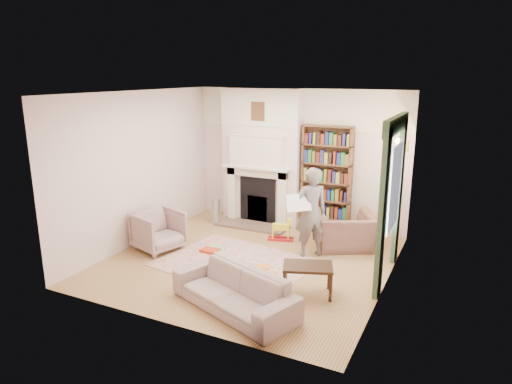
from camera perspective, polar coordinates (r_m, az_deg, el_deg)
The scene contains 25 objects.
floor at distance 7.85m, azimuth -0.81°, elevation -8.56°, with size 4.50×4.50×0.00m, color olive.
ceiling at distance 7.22m, azimuth -0.89°, elevation 12.31°, with size 4.50×4.50×0.00m, color white.
wall_back at distance 9.43m, azimuth 5.33°, elevation 4.25°, with size 4.50×4.50×0.00m, color silver.
wall_front at distance 5.57m, azimuth -11.33°, elevation -3.39°, with size 4.50×4.50×0.00m, color silver.
wall_left at distance 8.64m, azimuth -14.32°, elevation 2.88°, with size 4.50×4.50×0.00m, color silver.
wall_right at distance 6.74m, azimuth 16.52°, elevation -0.55°, with size 4.50×4.50×0.00m, color silver.
fireplace at distance 9.54m, azimuth 0.67°, elevation 4.35°, with size 1.70×0.58×2.80m.
bookcase at distance 9.15m, azimuth 8.82°, elevation 2.37°, with size 1.00×0.24×1.85m, color brown.
window at distance 7.11m, azimuth 16.98°, elevation 0.62°, with size 0.02×0.90×1.30m, color silver.
curtain_left at distance 6.51m, azimuth 15.50°, elevation -2.83°, with size 0.07×0.32×2.40m, color #2E442C.
curtain_right at distance 7.85m, azimuth 17.43°, elevation -0.01°, with size 0.07×0.32×2.40m, color #2E442C.
pelmet at distance 6.96m, azimuth 17.18°, elevation 8.10°, with size 0.09×1.70×0.24m, color #2E442C.
wall_sconce at distance 8.12m, azimuth 17.06°, elevation 5.55°, with size 0.20×0.24×0.24m, color gold, non-canonical shape.
rug at distance 7.75m, azimuth -2.56°, elevation -8.86°, with size 2.39×1.84×0.01m, color beige.
armchair_reading at distance 8.42m, azimuth 11.02°, elevation -4.81°, with size 1.02×0.89×0.66m, color #51332B.
armchair_left at distance 8.39m, azimuth -12.11°, elevation -4.75°, with size 0.76×0.78×0.71m, color #AFA290.
sofa at distance 6.26m, azimuth -2.75°, elevation -12.16°, with size 1.87×0.73×0.55m, color #BCB39B.
man_reading at distance 7.85m, azimuth 6.86°, elevation -2.56°, with size 0.57×0.38×1.58m, color #5B5148.
newspaper at distance 7.65m, azimuth 5.36°, elevation -1.33°, with size 0.43×0.02×0.30m, color white.
coffee_table at distance 6.70m, azimuth 6.45°, elevation -10.84°, with size 0.70×0.45×0.45m, color #392813, non-canonical shape.
paraffin_heater at distance 9.70m, azimuth -5.12°, elevation -2.30°, with size 0.24×0.24×0.55m, color #A8ABB0.
rocking_horse at distance 8.70m, azimuth 3.12°, elevation -4.69°, with size 0.49×0.20×0.43m, color yellow, non-canonical shape.
board_game at distance 8.32m, azimuth -4.99°, elevation -7.05°, with size 0.33×0.33×0.03m, color #DDE14F.
game_box_lid at distance 8.21m, azimuth -5.76°, elevation -7.31°, with size 0.32×0.22×0.05m, color #B73614.
comic_annuals at distance 7.40m, azimuth -0.09°, elevation -9.91°, with size 0.68×0.72×0.02m.
Camera 1 is at (3.25, -6.44, 3.10)m, focal length 32.00 mm.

